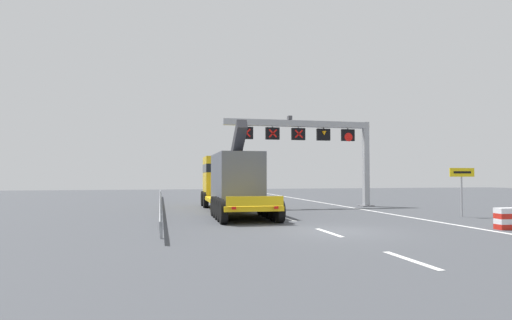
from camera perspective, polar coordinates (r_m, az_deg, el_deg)
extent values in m
plane|color=#424449|center=(17.97, 10.73, -9.26)|extent=(112.00, 112.00, 0.00)
cube|color=silver|center=(12.47, 19.78, -12.35)|extent=(0.20, 2.60, 0.01)
cube|color=silver|center=(17.50, 9.63, -9.44)|extent=(0.20, 2.60, 0.01)
cube|color=silver|center=(22.85, 4.19, -7.74)|extent=(0.20, 2.60, 0.01)
cube|color=silver|center=(28.33, 0.85, -6.65)|extent=(0.20, 2.60, 0.01)
cube|color=silver|center=(33.88, -1.39, -5.90)|extent=(0.20, 2.60, 0.01)
cube|color=silver|center=(39.48, -3.00, -5.36)|extent=(0.20, 2.60, 0.01)
cube|color=silver|center=(45.10, -4.20, -4.95)|extent=(0.20, 2.60, 0.01)
cube|color=silver|center=(50.74, -5.13, -4.63)|extent=(0.20, 2.60, 0.01)
cube|color=silver|center=(31.39, 12.49, -6.16)|extent=(0.20, 63.00, 0.01)
cube|color=#9EA0A5|center=(32.95, 14.31, -0.53)|extent=(0.40, 0.40, 6.24)
cube|color=slate|center=(33.01, 14.36, -5.88)|extent=(0.90, 0.90, 0.08)
cube|color=#9EA0A5|center=(31.15, 5.60, 4.80)|extent=(10.88, 0.44, 0.44)
cube|color=#4C4C51|center=(31.01, 4.46, 5.57)|extent=(0.28, 0.40, 0.28)
cube|color=black|center=(32.46, 12.04, 3.23)|extent=(0.99, 0.24, 0.86)
cube|color=#9EA0A5|center=(32.51, 12.04, 4.07)|extent=(0.08, 0.08, 0.16)
cone|color=red|center=(32.33, 12.14, 2.98)|extent=(0.63, 0.02, 0.63)
cube|color=black|center=(31.72, 8.90, 3.33)|extent=(0.99, 0.24, 0.86)
cube|color=#9EA0A5|center=(31.77, 8.89, 4.19)|extent=(0.08, 0.08, 0.16)
cone|color=orange|center=(31.60, 8.98, 3.51)|extent=(0.36, 0.36, 0.30)
cube|color=black|center=(31.07, 5.61, 3.43)|extent=(0.99, 0.24, 0.86)
cube|color=#9EA0A5|center=(31.12, 5.60, 4.30)|extent=(0.08, 0.08, 0.16)
cube|color=red|center=(30.95, 5.68, 3.45)|extent=(0.60, 0.02, 0.60)
cube|color=red|center=(30.95, 5.68, 3.45)|extent=(0.60, 0.02, 0.60)
cube|color=black|center=(30.53, 2.19, 3.52)|extent=(0.99, 0.24, 0.86)
cube|color=#9EA0A5|center=(30.58, 2.19, 4.41)|extent=(0.08, 0.08, 0.16)
cube|color=red|center=(30.41, 2.25, 3.54)|extent=(0.60, 0.02, 0.60)
cube|color=red|center=(30.41, 2.25, 3.54)|extent=(0.60, 0.02, 0.60)
cube|color=black|center=(30.11, -1.33, 3.60)|extent=(0.99, 0.24, 0.86)
cube|color=#9EA0A5|center=(30.16, -1.33, 4.50)|extent=(0.08, 0.08, 0.16)
cube|color=red|center=(29.98, -1.29, 3.62)|extent=(0.60, 0.02, 0.60)
cube|color=red|center=(29.98, -1.29, 3.62)|extent=(0.60, 0.02, 0.60)
cube|color=yellow|center=(24.91, -2.53, -5.60)|extent=(2.99, 10.45, 0.24)
cube|color=yellow|center=(19.70, -0.12, -5.45)|extent=(2.66, 0.13, 0.44)
cylinder|color=black|center=(20.29, -4.33, -6.91)|extent=(0.34, 1.11, 1.10)
cylinder|color=black|center=(20.80, 3.13, -6.79)|extent=(0.34, 1.11, 1.10)
cylinder|color=black|center=(21.33, -4.68, -6.67)|extent=(0.34, 1.11, 1.10)
cylinder|color=black|center=(21.81, 2.43, -6.57)|extent=(0.34, 1.11, 1.10)
cylinder|color=black|center=(22.37, -5.00, -6.46)|extent=(0.34, 1.11, 1.10)
cylinder|color=black|center=(22.83, 1.79, -6.37)|extent=(0.34, 1.11, 1.10)
cylinder|color=black|center=(23.41, -5.29, -6.26)|extent=(0.34, 1.11, 1.10)
cylinder|color=black|center=(23.85, 1.21, -6.19)|extent=(0.34, 1.11, 1.10)
cylinder|color=black|center=(24.45, -5.56, -6.08)|extent=(0.34, 1.11, 1.10)
cylinder|color=black|center=(24.88, 0.67, -6.02)|extent=(0.34, 1.11, 1.10)
cube|color=gold|center=(31.90, -4.51, -2.37)|extent=(2.63, 3.25, 3.10)
cube|color=black|center=(31.90, -4.51, -1.11)|extent=(2.66, 3.27, 0.60)
cylinder|color=black|center=(32.69, -6.96, -5.07)|extent=(0.36, 1.11, 1.10)
cylinder|color=black|center=(32.99, -2.48, -5.06)|extent=(0.36, 1.11, 1.10)
cylinder|color=black|center=(30.70, -6.66, -5.26)|extent=(0.36, 1.11, 1.10)
cylinder|color=black|center=(31.02, -1.90, -5.24)|extent=(0.36, 1.11, 1.10)
cube|color=#565B66|center=(25.26, -2.66, -2.22)|extent=(2.48, 5.76, 2.70)
cube|color=#2D2D33|center=(24.49, -2.35, 2.35)|extent=(0.61, 2.95, 2.29)
cube|color=red|center=(19.51, -2.94, -6.37)|extent=(0.20, 0.06, 0.12)
cube|color=red|center=(19.90, 2.69, -6.28)|extent=(0.20, 0.06, 0.12)
cylinder|color=#9EA0A5|center=(26.29, 25.52, -3.88)|extent=(0.10, 0.10, 2.68)
cube|color=yellow|center=(26.23, 25.57, -1.48)|extent=(1.52, 0.06, 0.48)
cube|color=black|center=(26.20, 25.61, -1.48)|extent=(1.10, 0.01, 0.12)
cube|color=red|center=(21.17, 30.35, -7.61)|extent=(1.02, 0.55, 0.23)
cube|color=white|center=(21.15, 30.34, -7.01)|extent=(1.02, 0.55, 0.22)
cube|color=red|center=(21.13, 30.33, -6.40)|extent=(1.02, 0.55, 0.23)
cube|color=white|center=(21.12, 30.32, -5.79)|extent=(1.02, 0.55, 0.23)
cube|color=#999EA3|center=(31.01, -12.57, -5.10)|extent=(0.04, 33.16, 0.32)
cube|color=#999EA3|center=(16.01, -12.40, -9.05)|extent=(0.10, 0.10, 0.60)
cube|color=#999EA3|center=(19.01, -12.42, -7.95)|extent=(0.10, 0.10, 0.60)
cube|color=#999EA3|center=(22.01, -12.44, -7.14)|extent=(0.10, 0.10, 0.60)
cube|color=#999EA3|center=(25.01, -12.45, -6.53)|extent=(0.10, 0.10, 0.60)
cube|color=#999EA3|center=(28.02, -12.46, -6.05)|extent=(0.10, 0.10, 0.60)
cube|color=#999EA3|center=(31.03, -12.47, -5.66)|extent=(0.10, 0.10, 0.60)
cube|color=#999EA3|center=(34.04, -12.47, -5.34)|extent=(0.10, 0.10, 0.60)
cube|color=#999EA3|center=(37.05, -12.48, -5.07)|extent=(0.10, 0.10, 0.60)
cube|color=#999EA3|center=(40.06, -12.48, -4.84)|extent=(0.10, 0.10, 0.60)
cube|color=#999EA3|center=(43.07, -12.49, -4.65)|extent=(0.10, 0.10, 0.60)
cube|color=#999EA3|center=(46.08, -12.49, -4.48)|extent=(0.10, 0.10, 0.60)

